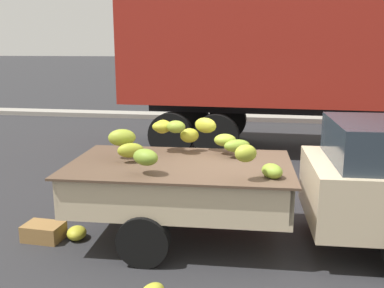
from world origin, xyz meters
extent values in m
plane|color=#28282B|center=(0.00, 0.00, 0.00)|extent=(220.00, 220.00, 0.00)
cube|color=gray|center=(0.00, 9.95, 0.08)|extent=(80.00, 0.80, 0.16)
cube|color=#28333D|center=(1.48, 0.01, 1.44)|extent=(1.19, 1.49, 0.52)
cube|color=#CCB793|center=(-1.01, -0.09, 0.58)|extent=(2.89, 1.76, 0.08)
cube|color=#CCB793|center=(-1.04, 0.71, 0.84)|extent=(2.83, 0.16, 0.44)
cube|color=#CCB793|center=(-0.98, -0.89, 0.84)|extent=(2.83, 0.16, 0.44)
cube|color=#CCB793|center=(0.37, -0.03, 0.84)|extent=(0.11, 1.65, 0.44)
cube|color=#CCB793|center=(-2.40, -0.14, 0.84)|extent=(0.11, 1.65, 0.44)
cube|color=#B21914|center=(-1.04, 0.74, 0.80)|extent=(2.71, 0.12, 0.07)
cube|color=brown|center=(-1.01, -0.09, 1.07)|extent=(3.01, 1.88, 0.03)
ellipsoid|color=olive|center=(-1.33, -0.67, 1.30)|extent=(0.42, 0.38, 0.20)
ellipsoid|color=olive|center=(-0.29, 0.31, 1.25)|extent=(0.42, 0.33, 0.18)
ellipsoid|color=#9AA52C|center=(-0.13, -0.72, 1.41)|extent=(0.33, 0.32, 0.20)
ellipsoid|color=#969F28|center=(-1.67, -0.17, 1.25)|extent=(0.40, 0.31, 0.20)
ellipsoid|color=olive|center=(0.18, -0.54, 1.16)|extent=(0.35, 0.37, 0.17)
ellipsoid|color=gold|center=(-0.77, 0.62, 1.47)|extent=(0.40, 0.33, 0.22)
ellipsoid|color=gold|center=(-1.00, 0.57, 1.32)|extent=(0.32, 0.26, 0.21)
ellipsoid|color=#95A731|center=(-0.47, 0.48, 1.29)|extent=(0.33, 0.25, 0.18)
ellipsoid|color=#A9A828|center=(-1.37, 0.46, 1.47)|extent=(0.37, 0.33, 0.16)
ellipsoid|color=gold|center=(-1.40, 0.59, 1.44)|extent=(0.33, 0.33, 0.20)
ellipsoid|color=olive|center=(-1.16, 0.38, 1.48)|extent=(0.31, 0.27, 0.18)
ellipsoid|color=#92A32E|center=(-1.85, 0.03, 1.38)|extent=(0.43, 0.34, 0.24)
cylinder|color=black|center=(1.71, 0.81, 0.32)|extent=(0.65, 0.22, 0.64)
cylinder|color=black|center=(-1.38, 0.70, 0.32)|extent=(0.65, 0.22, 0.64)
cylinder|color=black|center=(-1.32, -0.89, 0.32)|extent=(0.65, 0.22, 0.64)
cube|color=maroon|center=(2.65, 5.33, 2.60)|extent=(12.07, 2.86, 2.70)
cube|color=black|center=(2.65, 5.33, 1.10)|extent=(11.05, 0.73, 0.30)
cylinder|color=black|center=(-0.92, 6.63, 0.54)|extent=(1.09, 0.33, 1.08)
cylinder|color=black|center=(-0.99, 4.23, 0.54)|extent=(1.09, 0.33, 1.08)
cylinder|color=black|center=(-2.00, 6.67, 0.54)|extent=(1.09, 0.33, 1.08)
cylinder|color=black|center=(-2.07, 4.27, 0.54)|extent=(1.09, 0.33, 1.08)
ellipsoid|color=gold|center=(-2.42, -0.34, 0.09)|extent=(0.33, 0.37, 0.18)
cube|color=olive|center=(-2.87, -0.43, 0.11)|extent=(0.54, 0.39, 0.23)
camera|label=1|loc=(0.02, -5.46, 2.60)|focal=39.89mm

